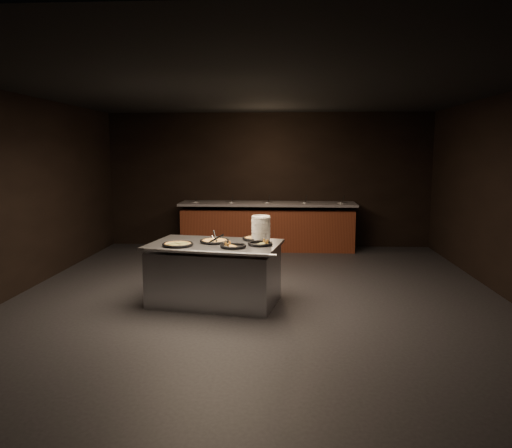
% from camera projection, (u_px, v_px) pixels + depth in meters
% --- Properties ---
extents(room, '(7.02, 8.02, 2.92)m').
position_uv_depth(room, '(258.00, 196.00, 6.92)').
color(room, black).
rests_on(room, ground).
extents(salad_bar, '(3.70, 0.83, 1.18)m').
position_uv_depth(salad_bar, '(268.00, 229.00, 10.58)').
color(salad_bar, '#5F2816').
rests_on(salad_bar, ground).
extents(serving_counter, '(1.90, 1.40, 0.83)m').
position_uv_depth(serving_counter, '(215.00, 274.00, 6.84)').
color(serving_counter, silver).
rests_on(serving_counter, ground).
extents(plate_stack, '(0.26, 0.26, 0.35)m').
position_uv_depth(plate_stack, '(261.00, 229.00, 6.94)').
color(plate_stack, white).
rests_on(plate_stack, serving_counter).
extents(pan_veggie_whole, '(0.41, 0.41, 0.04)m').
position_uv_depth(pan_veggie_whole, '(178.00, 244.00, 6.59)').
color(pan_veggie_whole, black).
rests_on(pan_veggie_whole, serving_counter).
extents(pan_cheese_whole, '(0.41, 0.41, 0.04)m').
position_uv_depth(pan_cheese_whole, '(215.00, 241.00, 6.84)').
color(pan_cheese_whole, black).
rests_on(pan_cheese_whole, serving_counter).
extents(pan_cheese_slices_a, '(0.36, 0.36, 0.04)m').
position_uv_depth(pan_cheese_slices_a, '(255.00, 238.00, 7.05)').
color(pan_cheese_slices_a, black).
rests_on(pan_cheese_slices_a, serving_counter).
extents(pan_cheese_slices_b, '(0.34, 0.34, 0.04)m').
position_uv_depth(pan_cheese_slices_b, '(233.00, 246.00, 6.48)').
color(pan_cheese_slices_b, black).
rests_on(pan_cheese_slices_b, serving_counter).
extents(pan_veggie_slices, '(0.34, 0.34, 0.04)m').
position_uv_depth(pan_veggie_slices, '(260.00, 244.00, 6.65)').
color(pan_veggie_slices, black).
rests_on(pan_veggie_slices, serving_counter).
extents(server_left, '(0.19, 0.32, 0.17)m').
position_uv_depth(server_left, '(214.00, 237.00, 6.81)').
color(server_left, silver).
rests_on(server_left, serving_counter).
extents(server_right, '(0.34, 0.17, 0.17)m').
position_uv_depth(server_right, '(220.00, 241.00, 6.51)').
color(server_right, silver).
rests_on(server_right, serving_counter).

